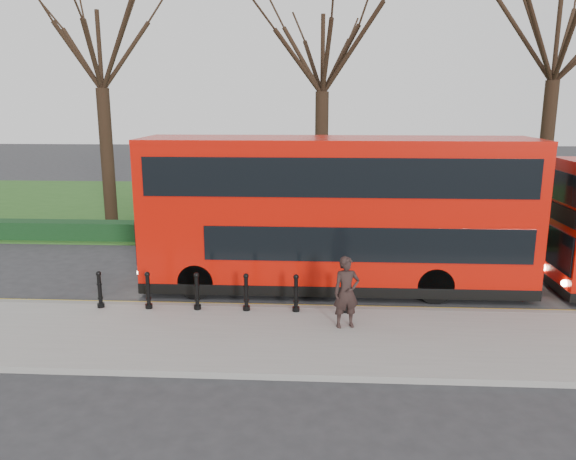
{
  "coord_description": "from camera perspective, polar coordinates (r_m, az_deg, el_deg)",
  "views": [
    {
      "loc": [
        1.91,
        -15.78,
        5.76
      ],
      "look_at": [
        1.0,
        0.5,
        2.0
      ],
      "focal_mm": 35.0,
      "sensor_mm": 36.0,
      "label": 1
    }
  ],
  "objects": [
    {
      "name": "ground",
      "position": [
        16.91,
        -3.51,
        -6.96
      ],
      "size": [
        120.0,
        120.0,
        0.0
      ],
      "primitive_type": "plane",
      "color": "#28282B",
      "rests_on": "ground"
    },
    {
      "name": "pavement",
      "position": [
        14.12,
        -4.95,
        -10.81
      ],
      "size": [
        60.0,
        4.0,
        0.15
      ],
      "primitive_type": "cube",
      "color": "gray",
      "rests_on": "ground"
    },
    {
      "name": "kerb",
      "position": [
        15.95,
        -3.94,
        -7.93
      ],
      "size": [
        60.0,
        0.25,
        0.16
      ],
      "primitive_type": "cube",
      "color": "slate",
      "rests_on": "ground"
    },
    {
      "name": "grass_verge",
      "position": [
        31.37,
        -0.35,
        2.45
      ],
      "size": [
        60.0,
        18.0,
        0.06
      ],
      "primitive_type": "cube",
      "color": "#244F1A",
      "rests_on": "ground"
    },
    {
      "name": "hedge",
      "position": [
        23.29,
        -1.6,
        -0.33
      ],
      "size": [
        60.0,
        0.9,
        0.8
      ],
      "primitive_type": "cube",
      "color": "black",
      "rests_on": "ground"
    },
    {
      "name": "yellow_line_outer",
      "position": [
        16.25,
        -3.8,
        -7.78
      ],
      "size": [
        60.0,
        0.1,
        0.01
      ],
      "primitive_type": "cube",
      "color": "yellow",
      "rests_on": "ground"
    },
    {
      "name": "yellow_line_inner",
      "position": [
        16.44,
        -3.72,
        -7.53
      ],
      "size": [
        60.0,
        0.1,
        0.01
      ],
      "primitive_type": "cube",
      "color": "yellow",
      "rests_on": "ground"
    },
    {
      "name": "tree_left",
      "position": [
        27.75,
        -18.67,
        17.75
      ],
      "size": [
        7.38,
        7.38,
        11.53
      ],
      "color": "black",
      "rests_on": "ground"
    },
    {
      "name": "tree_mid",
      "position": [
        25.89,
        3.56,
        18.26
      ],
      "size": [
        7.18,
        7.18,
        11.22
      ],
      "color": "black",
      "rests_on": "ground"
    },
    {
      "name": "tree_right",
      "position": [
        27.85,
        25.76,
        17.99
      ],
      "size": [
        7.73,
        7.73,
        12.08
      ],
      "color": "black",
      "rests_on": "ground"
    },
    {
      "name": "bollard_row",
      "position": [
        15.53,
        -6.77,
        -6.31
      ],
      "size": [
        6.95,
        0.15,
        1.0
      ],
      "color": "black",
      "rests_on": "pavement"
    },
    {
      "name": "bus_lead",
      "position": [
        17.24,
        4.89,
        1.56
      ],
      "size": [
        11.77,
        2.7,
        4.68
      ],
      "color": "#B80E05",
      "rests_on": "ground"
    },
    {
      "name": "pedestrian",
      "position": [
        14.25,
        5.95,
        -6.31
      ],
      "size": [
        0.75,
        0.59,
        1.84
      ],
      "primitive_type": "imported",
      "rotation": [
        0.0,
        0.0,
        0.24
      ],
      "color": "black",
      "rests_on": "pavement"
    }
  ]
}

